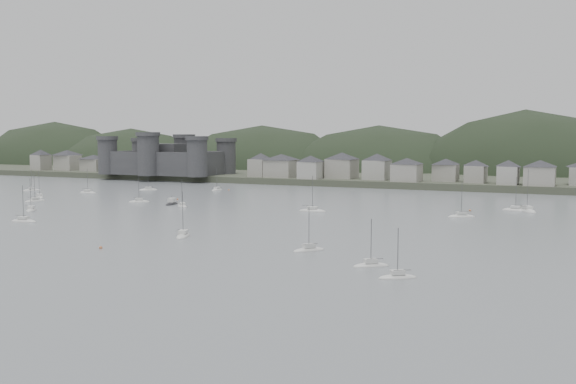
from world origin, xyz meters
The scene contains 8 objects.
ground centered at (0.00, 0.00, 0.00)m, with size 900.00×900.00×0.00m, color slate.
far_shore_land centered at (0.00, 295.00, 1.50)m, with size 900.00×250.00×3.00m, color #383D2D.
forested_ridge centered at (4.83, 269.40, -11.28)m, with size 851.55×103.94×102.57m.
castle centered at (-120.00, 179.80, 10.96)m, with size 66.00×43.00×20.00m.
waterfront_town centered at (50.59, 183.34, 8.66)m, with size 451.48×28.46×12.92m.
moored_fleet centered at (-14.51, 67.29, 0.18)m, with size 264.71×151.83×13.82m.
motor_launch_far centered at (-44.10, 76.94, 0.30)m, with size 3.58×7.48×3.73m.
mooring_buoys centered at (6.37, 75.82, 0.15)m, with size 153.00×134.65×0.70m.
Camera 1 is at (82.08, -100.33, 22.80)m, focal length 39.95 mm.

